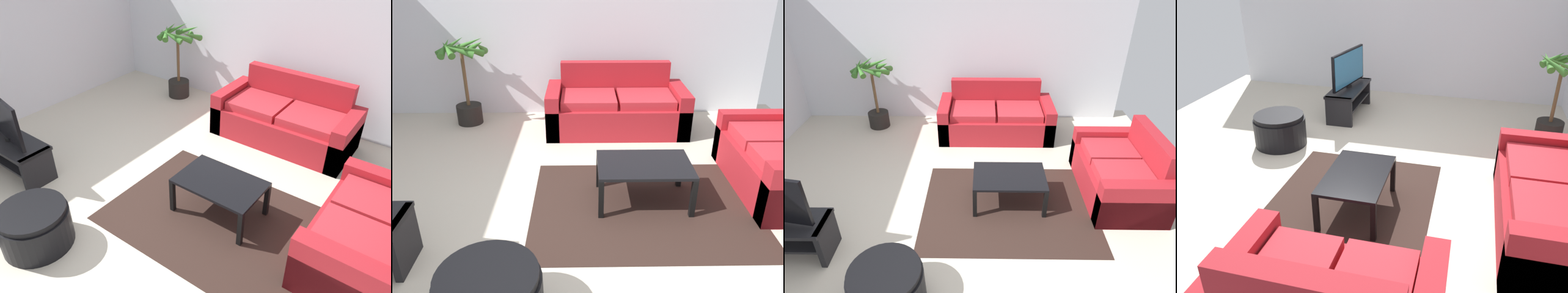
# 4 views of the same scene
# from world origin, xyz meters

# --- Properties ---
(ground_plane) EXTENTS (6.60, 6.60, 0.00)m
(ground_plane) POSITION_xyz_m (0.00, 0.00, 0.00)
(ground_plane) COLOR beige
(wall_back) EXTENTS (6.00, 0.06, 2.70)m
(wall_back) POSITION_xyz_m (0.00, 3.00, 1.35)
(wall_back) COLOR silver
(wall_back) RESTS_ON ground
(couch_main) EXTENTS (1.92, 0.90, 0.90)m
(couch_main) POSITION_xyz_m (0.67, 2.28, 0.30)
(couch_main) COLOR maroon
(couch_main) RESTS_ON ground
(couch_loveseat) EXTENTS (0.90, 1.48, 0.90)m
(couch_loveseat) POSITION_xyz_m (2.28, 0.67, 0.30)
(couch_loveseat) COLOR maroon
(couch_loveseat) RESTS_ON ground
(coffee_table) EXTENTS (0.91, 0.61, 0.43)m
(coffee_table) POSITION_xyz_m (0.79, 0.42, 0.37)
(coffee_table) COLOR black
(coffee_table) RESTS_ON ground
(area_rug) EXTENTS (2.20, 1.70, 0.01)m
(area_rug) POSITION_xyz_m (0.79, 0.32, 0.00)
(area_rug) COLOR black
(area_rug) RESTS_ON ground
(potted_palm) EXTENTS (0.73, 0.71, 1.26)m
(potted_palm) POSITION_xyz_m (-1.47, 2.56, 0.62)
(potted_palm) COLOR black
(potted_palm) RESTS_ON ground
(ottoman) EXTENTS (0.70, 0.70, 0.43)m
(ottoman) POSITION_xyz_m (-0.42, -1.04, 0.21)
(ottoman) COLOR black
(ottoman) RESTS_ON ground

